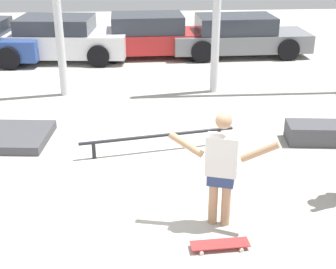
# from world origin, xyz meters

# --- Properties ---
(ground_plane) EXTENTS (36.00, 36.00, 0.00)m
(ground_plane) POSITION_xyz_m (0.00, 0.00, 0.00)
(ground_plane) COLOR #B2ADA3
(skateboarder) EXTENTS (1.44, 0.54, 1.68)m
(skateboarder) POSITION_xyz_m (1.03, -0.42, 0.93)
(skateboarder) COLOR tan
(skateboarder) RESTS_ON ground_plane
(skateboard) EXTENTS (0.78, 0.28, 0.08)m
(skateboard) POSITION_xyz_m (0.96, -0.98, 0.06)
(skateboard) COLOR red
(skateboard) RESTS_ON ground_plane
(grind_rail) EXTENTS (2.89, 0.60, 0.34)m
(grind_rail) POSITION_xyz_m (0.30, 1.98, 0.28)
(grind_rail) COLOR black
(grind_rail) RESTS_ON ground_plane
(parked_car_white) EXTENTS (4.23, 2.27, 1.32)m
(parked_car_white) POSITION_xyz_m (-2.41, 8.89, 0.65)
(parked_car_white) COLOR white
(parked_car_white) RESTS_ON ground_plane
(parked_car_red) EXTENTS (4.15, 1.94, 1.33)m
(parked_car_red) POSITION_xyz_m (0.42, 9.16, 0.64)
(parked_car_red) COLOR red
(parked_car_red) RESTS_ON ground_plane
(parked_car_grey) EXTENTS (4.44, 1.92, 1.28)m
(parked_car_grey) POSITION_xyz_m (3.25, 9.02, 0.62)
(parked_car_grey) COLOR slate
(parked_car_grey) RESTS_ON ground_plane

